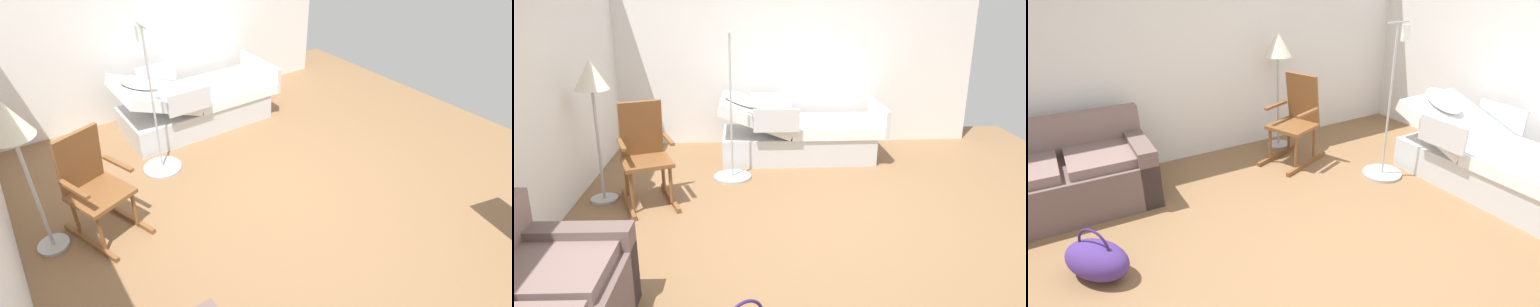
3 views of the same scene
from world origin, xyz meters
TOP-DOWN VIEW (x-y plane):
  - ground_plane at (0.00, 0.00)m, footprint 6.92×6.92m
  - back_wall at (0.00, 2.51)m, footprint 5.74×0.10m
  - hospital_bed at (2.05, 0.00)m, footprint 1.05×2.12m
  - couch at (-1.82, 1.92)m, footprint 1.62×0.88m
  - rocking_chair at (0.69, 1.71)m, footprint 0.88×0.71m
  - floor_lamp at (0.71, 2.18)m, footprint 0.34×0.34m
  - duffel_bag at (-1.76, 0.71)m, footprint 0.59×0.64m
  - iv_pole at (1.31, 0.84)m, footprint 0.44×0.44m

SIDE VIEW (x-z plane):
  - ground_plane at x=0.00m, z-range 0.00..0.00m
  - duffel_bag at x=-1.76m, z-range -0.06..0.37m
  - iv_pole at x=1.31m, z-range -0.59..1.09m
  - hospital_bed at x=2.05m, z-range -0.17..0.77m
  - couch at x=-1.82m, z-range -0.12..0.73m
  - rocking_chair at x=0.69m, z-range -0.02..1.03m
  - floor_lamp at x=0.71m, z-range 0.49..1.97m
  - back_wall at x=0.00m, z-range 0.00..2.70m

